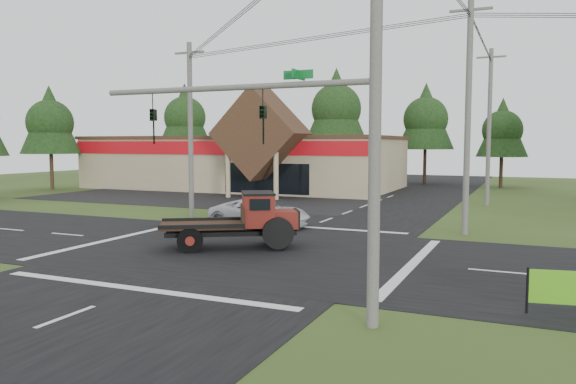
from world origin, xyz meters
The scene contains 18 objects.
ground centered at (0.00, 0.00, 0.00)m, with size 120.00×120.00×0.00m, color #314217.
road_ns centered at (0.00, 0.00, 0.01)m, with size 12.00×120.00×0.02m, color black.
road_ew centered at (0.00, 0.00, 0.01)m, with size 120.00×12.00×0.02m, color black.
parking_apron centered at (-14.00, 19.00, 0.01)m, with size 28.00×14.00×0.02m, color black.
cvs_building centered at (-15.70, 29.57, 2.78)m, with size 30.40×18.20×9.19m.
traffic_signal_mast centered at (5.82, -7.50, 4.43)m, with size 8.12×0.24×7.00m.
utility_pole_nr centered at (7.50, -7.50, 5.64)m, with size 2.00×0.30×11.00m.
utility_pole_nw centered at (-8.00, 8.00, 5.39)m, with size 2.00×0.30×10.50m.
utility_pole_ne centered at (8.00, 8.00, 5.89)m, with size 2.00×0.30×11.50m.
utility_pole_n centered at (8.00, 22.00, 5.74)m, with size 2.00×0.30×11.20m.
tree_row_a centered at (-30.00, 40.00, 8.05)m, with size 6.72×6.72×12.12m.
tree_row_b centered at (-20.00, 42.00, 6.70)m, with size 5.60×5.60×10.10m.
tree_row_c centered at (-10.00, 41.00, 8.72)m, with size 7.28×7.28×13.13m.
tree_row_d centered at (0.00, 42.00, 7.38)m, with size 6.16×6.16×11.11m.
tree_row_e centered at (8.00, 40.00, 6.03)m, with size 5.04×5.04×9.09m.
tree_side_w centered at (-32.00, 20.00, 6.70)m, with size 5.60×5.60×10.10m.
antique_flatbed_truck centered at (-0.85, 0.21, 1.23)m, with size 2.25×5.89×2.46m, color #61190D, non-canonical shape.
white_pickup centered at (-2.47, 6.28, 0.76)m, with size 2.52×5.46×1.52m, color silver.
Camera 1 is at (11.02, -20.73, 4.53)m, focal length 35.00 mm.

